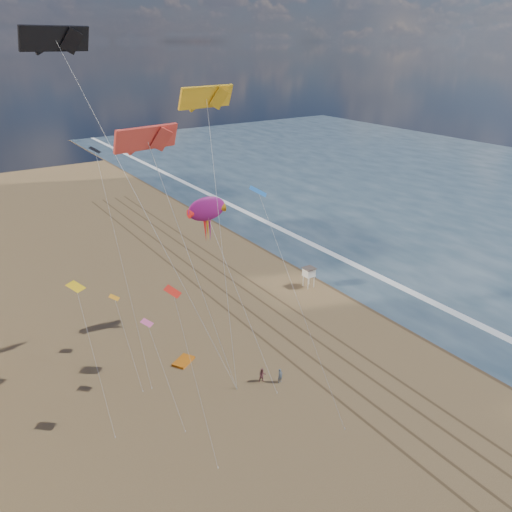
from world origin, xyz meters
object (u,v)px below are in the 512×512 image
(kite_flyer_a, at_px, (280,376))
(lifeguard_stand, at_px, (309,272))
(show_kite, at_px, (207,209))
(grounded_kite, at_px, (183,361))
(kite_flyer_b, at_px, (262,375))

(kite_flyer_a, bearing_deg, lifeguard_stand, 31.94)
(show_kite, distance_m, kite_flyer_a, 19.85)
(lifeguard_stand, height_order, kite_flyer_a, lifeguard_stand)
(lifeguard_stand, distance_m, show_kite, 21.69)
(lifeguard_stand, height_order, grounded_kite, lifeguard_stand)
(kite_flyer_b, bearing_deg, show_kite, 103.89)
(grounded_kite, bearing_deg, kite_flyer_b, -86.57)
(grounded_kite, relative_size, kite_flyer_b, 1.49)
(lifeguard_stand, distance_m, grounded_kite, 24.36)
(kite_flyer_b, bearing_deg, grounded_kite, 142.44)
(show_kite, relative_size, kite_flyer_b, 12.88)
(lifeguard_stand, distance_m, kite_flyer_b, 23.10)
(kite_flyer_a, xyz_separation_m, kite_flyer_b, (-1.48, 1.10, -0.01))
(grounded_kite, height_order, show_kite, show_kite)
(grounded_kite, xyz_separation_m, kite_flyer_a, (6.81, -8.79, 0.68))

